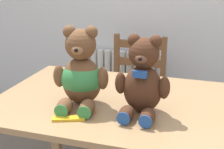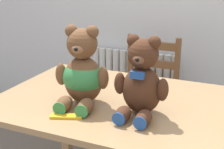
{
  "view_description": "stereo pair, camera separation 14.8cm",
  "coord_description": "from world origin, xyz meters",
  "px_view_note": "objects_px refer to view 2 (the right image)",
  "views": [
    {
      "loc": [
        0.31,
        -1.0,
        1.43
      ],
      "look_at": [
        -0.1,
        0.34,
        0.95
      ],
      "focal_mm": 50.0,
      "sensor_mm": 36.0,
      "label": 1
    },
    {
      "loc": [
        0.45,
        -0.95,
        1.43
      ],
      "look_at": [
        -0.1,
        0.34,
        0.95
      ],
      "focal_mm": 50.0,
      "sensor_mm": 36.0,
      "label": 2
    }
  ],
  "objects_px": {
    "teddy_bear_right": "(141,81)",
    "chocolate_bar": "(66,116)",
    "wooden_chair_behind": "(148,98)",
    "teddy_bear_left": "(82,73)"
  },
  "relations": [
    {
      "from": "teddy_bear_right",
      "to": "teddy_bear_left",
      "type": "bearing_deg",
      "value": -0.39
    },
    {
      "from": "wooden_chair_behind",
      "to": "teddy_bear_right",
      "type": "xyz_separation_m",
      "value": [
        0.24,
        -0.93,
        0.49
      ]
    },
    {
      "from": "wooden_chair_behind",
      "to": "teddy_bear_left",
      "type": "bearing_deg",
      "value": 85.77
    },
    {
      "from": "teddy_bear_left",
      "to": "teddy_bear_right",
      "type": "height_order",
      "value": "teddy_bear_left"
    },
    {
      "from": "chocolate_bar",
      "to": "wooden_chair_behind",
      "type": "bearing_deg",
      "value": 86.94
    },
    {
      "from": "chocolate_bar",
      "to": "teddy_bear_right",
      "type": "bearing_deg",
      "value": 30.8
    },
    {
      "from": "teddy_bear_right",
      "to": "chocolate_bar",
      "type": "xyz_separation_m",
      "value": [
        -0.3,
        -0.18,
        -0.15
      ]
    },
    {
      "from": "wooden_chair_behind",
      "to": "teddy_bear_left",
      "type": "distance_m",
      "value": 1.04
    },
    {
      "from": "teddy_bear_right",
      "to": "wooden_chair_behind",
      "type": "bearing_deg",
      "value": -75.26
    },
    {
      "from": "wooden_chair_behind",
      "to": "chocolate_bar",
      "type": "height_order",
      "value": "wooden_chair_behind"
    }
  ]
}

